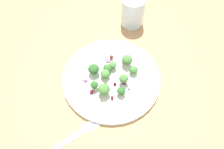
# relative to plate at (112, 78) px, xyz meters

# --- Properties ---
(ground_plane) EXTENTS (1.80, 1.80, 0.02)m
(ground_plane) POSITION_rel_plate_xyz_m (0.00, 0.01, -0.02)
(ground_plane) COLOR tan
(plate) EXTENTS (0.25, 0.25, 0.02)m
(plate) POSITION_rel_plate_xyz_m (0.00, 0.00, 0.00)
(plate) COLOR white
(plate) RESTS_ON ground_plane
(dressing_pool) EXTENTS (0.15, 0.15, 0.00)m
(dressing_pool) POSITION_rel_plate_xyz_m (-0.00, 0.00, 0.00)
(dressing_pool) COLOR white
(dressing_pool) RESTS_ON plate
(broccoli_floret_0) EXTENTS (0.02, 0.02, 0.02)m
(broccoli_floret_0) POSITION_rel_plate_xyz_m (0.03, 0.05, 0.02)
(broccoli_floret_0) COLOR #8EB77A
(broccoli_floret_0) RESTS_ON plate
(broccoli_floret_1) EXTENTS (0.02, 0.02, 0.02)m
(broccoli_floret_1) POSITION_rel_plate_xyz_m (0.02, -0.01, 0.02)
(broccoli_floret_1) COLOR #ADD18E
(broccoli_floret_1) RESTS_ON plate
(broccoli_floret_2) EXTENTS (0.02, 0.02, 0.02)m
(broccoli_floret_2) POSITION_rel_plate_xyz_m (-0.03, 0.00, 0.03)
(broccoli_floret_2) COLOR #ADD18E
(broccoli_floret_2) RESTS_ON plate
(broccoli_floret_3) EXTENTS (0.02, 0.02, 0.02)m
(broccoli_floret_3) POSITION_rel_plate_xyz_m (-0.04, 0.04, 0.02)
(broccoli_floret_3) COLOR #8EB77A
(broccoli_floret_3) RESTS_ON plate
(broccoli_floret_4) EXTENTS (0.03, 0.03, 0.03)m
(broccoli_floret_4) POSITION_rel_plate_xyz_m (-0.00, 0.05, 0.03)
(broccoli_floret_4) COLOR #8EB77A
(broccoli_floret_4) RESTS_ON plate
(broccoli_floret_5) EXTENTS (0.03, 0.03, 0.03)m
(broccoli_floret_5) POSITION_rel_plate_xyz_m (-0.02, -0.05, 0.03)
(broccoli_floret_5) COLOR #ADD18E
(broccoli_floret_5) RESTS_ON plate
(broccoli_floret_6) EXTENTS (0.02, 0.02, 0.03)m
(broccoli_floret_6) POSITION_rel_plate_xyz_m (0.02, 0.00, 0.02)
(broccoli_floret_6) COLOR #9EC684
(broccoli_floret_6) RESTS_ON plate
(broccoli_floret_7) EXTENTS (0.02, 0.02, 0.02)m
(broccoli_floret_7) POSITION_rel_plate_xyz_m (0.01, -0.03, 0.02)
(broccoli_floret_7) COLOR #8EB77A
(broccoli_floret_7) RESTS_ON plate
(broccoli_floret_8) EXTENTS (0.03, 0.03, 0.03)m
(broccoli_floret_8) POSITION_rel_plate_xyz_m (0.05, 0.01, 0.02)
(broccoli_floret_8) COLOR #8EB77A
(broccoli_floret_8) RESTS_ON plate
(broccoli_floret_9) EXTENTS (0.02, 0.02, 0.02)m
(broccoli_floret_9) POSITION_rel_plate_xyz_m (-0.05, -0.03, 0.02)
(broccoli_floret_9) COLOR #9EC684
(broccoli_floret_9) RESTS_ON plate
(cranberry_0) EXTENTS (0.01, 0.01, 0.01)m
(cranberry_0) POSITION_rel_plate_xyz_m (0.05, -0.00, 0.01)
(cranberry_0) COLOR maroon
(cranberry_0) RESTS_ON plate
(cranberry_1) EXTENTS (0.01, 0.01, 0.01)m
(cranberry_1) POSITION_rel_plate_xyz_m (0.02, -0.05, 0.01)
(cranberry_1) COLOR maroon
(cranberry_1) RESTS_ON plate
(cranberry_2) EXTENTS (0.01, 0.01, 0.01)m
(cranberry_2) POSITION_rel_plate_xyz_m (-0.02, 0.06, 0.01)
(cranberry_2) COLOR maroon
(cranberry_2) RESTS_ON plate
(cranberry_3) EXTENTS (0.01, 0.01, 0.01)m
(cranberry_3) POSITION_rel_plate_xyz_m (0.01, 0.03, 0.01)
(cranberry_3) COLOR maroon
(cranberry_3) RESTS_ON plate
(cranberry_4) EXTENTS (0.01, 0.01, 0.01)m
(cranberry_4) POSITION_rel_plate_xyz_m (-0.01, 0.02, 0.01)
(cranberry_4) COLOR #4C0A14
(cranberry_4) RESTS_ON plate
(cranberry_5) EXTENTS (0.01, 0.01, 0.01)m
(cranberry_5) POSITION_rel_plate_xyz_m (-0.01, -0.05, 0.01)
(cranberry_5) COLOR maroon
(cranberry_5) RESTS_ON plate
(cranberry_6) EXTENTS (0.01, 0.01, 0.01)m
(cranberry_6) POSITION_rel_plate_xyz_m (0.03, 0.06, 0.01)
(cranberry_6) COLOR maroon
(cranberry_6) RESTS_ON plate
(onion_bit_0) EXTENTS (0.02, 0.02, 0.00)m
(onion_bit_0) POSITION_rel_plate_xyz_m (0.03, -0.04, 0.01)
(onion_bit_0) COLOR #934C84
(onion_bit_0) RESTS_ON plate
(onion_bit_1) EXTENTS (0.01, 0.01, 0.00)m
(onion_bit_1) POSITION_rel_plate_xyz_m (-0.03, -0.07, 0.01)
(onion_bit_1) COLOR #843D75
(onion_bit_1) RESTS_ON plate
(onion_bit_2) EXTENTS (0.01, 0.01, 0.00)m
(onion_bit_2) POSITION_rel_plate_xyz_m (-0.05, 0.01, 0.01)
(onion_bit_2) COLOR #A35B93
(onion_bit_2) RESTS_ON plate
(onion_bit_3) EXTENTS (0.02, 0.01, 0.00)m
(onion_bit_3) POSITION_rel_plate_xyz_m (0.06, 0.03, 0.01)
(onion_bit_3) COLOR #A35B93
(onion_bit_3) RESTS_ON plate
(onion_bit_4) EXTENTS (0.01, 0.01, 0.01)m
(onion_bit_4) POSITION_rel_plate_xyz_m (-0.03, 0.01, 0.01)
(onion_bit_4) COLOR #843D75
(onion_bit_4) RESTS_ON plate
(onion_bit_5) EXTENTS (0.01, 0.02, 0.00)m
(onion_bit_5) POSITION_rel_plate_xyz_m (0.02, -0.00, 0.01)
(onion_bit_5) COLOR #A35B93
(onion_bit_5) RESTS_ON plate
(fork) EXTENTS (0.12, 0.16, 0.01)m
(fork) POSITION_rel_plate_xyz_m (0.04, 0.19, -0.01)
(fork) COLOR silver
(fork) RESTS_ON ground_plane
(water_glass) EXTENTS (0.07, 0.07, 0.09)m
(water_glass) POSITION_rel_plate_xyz_m (0.02, -0.22, 0.04)
(water_glass) COLOR silver
(water_glass) RESTS_ON ground_plane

